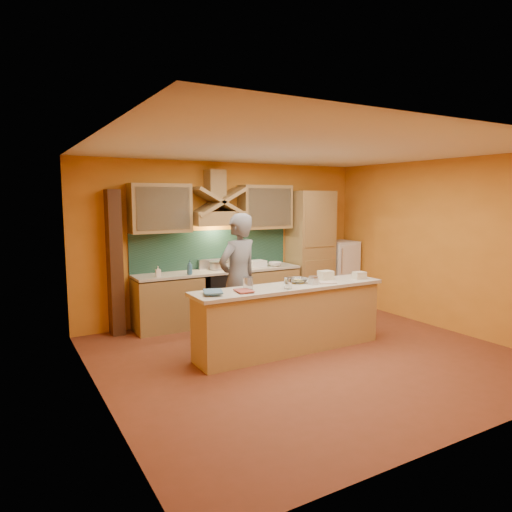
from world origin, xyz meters
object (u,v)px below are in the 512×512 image
person (238,279)px  mixing_bowl (298,280)px  stove (220,296)px  fridge (339,273)px  kitchen_scale (313,281)px

person → mixing_bowl: 0.88m
stove → fridge: size_ratio=0.69×
stove → fridge: 2.71m
stove → person: person is taller
stove → person: 1.37m
kitchen_scale → mixing_bowl: (-0.14, 0.19, -0.01)m
fridge → kitchen_scale: fridge is taller
stove → kitchen_scale: bearing=-74.4°
person → stove: bearing=-119.4°
person → fridge: bearing=-174.2°
fridge → kitchen_scale: 2.94m
fridge → kitchen_scale: size_ratio=11.85×
fridge → mixing_bowl: size_ratio=4.53×
kitchen_scale → mixing_bowl: kitchen_scale is taller
stove → fridge: bearing=0.0°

